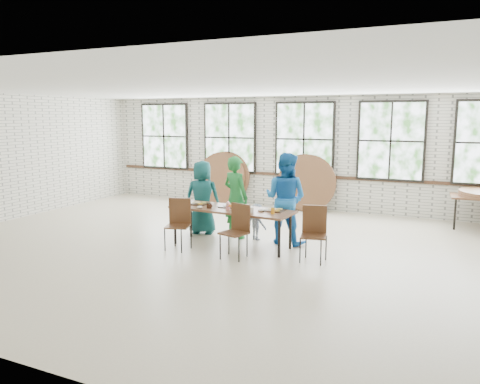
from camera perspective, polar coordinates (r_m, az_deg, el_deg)
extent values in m
plane|color=beige|center=(8.74, -1.11, -7.19)|extent=(12.00, 12.00, 0.00)
plane|color=white|center=(8.40, -1.18, 12.84)|extent=(12.00, 12.00, 0.00)
plane|color=silver|center=(12.62, 7.89, 4.71)|extent=(12.00, 0.00, 12.00)
plane|color=silver|center=(4.87, -25.12, -3.10)|extent=(12.00, 0.00, 12.00)
plane|color=silver|center=(12.31, -27.18, 3.67)|extent=(0.00, 9.00, 9.00)
cube|color=#422819|center=(12.65, 7.79, 1.99)|extent=(11.80, 0.05, 0.08)
cube|color=black|center=(14.46, -9.17, 6.72)|extent=(1.62, 0.05, 1.97)
cube|color=white|center=(14.43, -9.25, 6.71)|extent=(1.50, 0.01, 1.85)
cube|color=black|center=(13.36, -1.27, 6.64)|extent=(1.62, 0.05, 1.97)
cube|color=white|center=(13.32, -1.34, 6.64)|extent=(1.50, 0.01, 1.85)
cube|color=black|center=(12.54, 7.85, 6.40)|extent=(1.62, 0.05, 1.97)
cube|color=white|center=(12.51, 7.80, 6.39)|extent=(1.50, 0.01, 1.85)
cube|color=black|center=(12.08, 17.92, 5.94)|extent=(1.62, 0.05, 1.97)
cube|color=white|center=(12.05, 17.90, 5.93)|extent=(1.50, 0.01, 1.85)
cube|color=brown|center=(8.89, -1.05, -2.14)|extent=(2.45, 0.97, 0.04)
cylinder|color=black|center=(9.23, -7.92, -4.15)|extent=(0.05, 0.05, 0.70)
cylinder|color=black|center=(9.73, -6.01, -3.42)|extent=(0.05, 0.05, 0.70)
cylinder|color=black|center=(8.29, 4.80, -5.62)|extent=(0.05, 0.05, 0.70)
cylinder|color=black|center=(8.84, 6.15, -4.71)|extent=(0.05, 0.05, 0.70)
cube|color=#50301A|center=(8.79, -7.60, -4.15)|extent=(0.52, 0.51, 0.03)
cube|color=#50301A|center=(8.91, -7.33, -2.31)|extent=(0.41, 0.16, 0.50)
cylinder|color=black|center=(8.80, -9.16, -5.71)|extent=(0.02, 0.02, 0.44)
cylinder|color=black|center=(9.07, -7.95, -5.22)|extent=(0.02, 0.02, 0.44)
cylinder|color=black|center=(8.61, -7.16, -6.00)|extent=(0.02, 0.02, 0.44)
cylinder|color=black|center=(8.89, -5.99, -5.49)|extent=(0.02, 0.02, 0.44)
cube|color=#50301A|center=(8.19, -0.78, -5.05)|extent=(0.51, 0.50, 0.03)
cube|color=#50301A|center=(8.28, 0.09, -3.12)|extent=(0.41, 0.14, 0.50)
cylinder|color=black|center=(8.18, -2.44, -6.74)|extent=(0.02, 0.02, 0.44)
cylinder|color=black|center=(8.48, -1.37, -6.17)|extent=(0.02, 0.02, 0.44)
cylinder|color=black|center=(8.03, -0.14, -7.04)|extent=(0.02, 0.02, 0.44)
cylinder|color=black|center=(8.33, 0.86, -6.45)|extent=(0.02, 0.02, 0.44)
cube|color=#50301A|center=(8.10, 8.95, -5.33)|extent=(0.50, 0.48, 0.03)
cube|color=#50301A|center=(8.22, 9.08, -3.32)|extent=(0.42, 0.12, 0.50)
cylinder|color=black|center=(8.05, 7.33, -7.08)|extent=(0.02, 0.02, 0.44)
cylinder|color=black|center=(8.36, 8.04, -6.48)|extent=(0.02, 0.02, 0.44)
cylinder|color=black|center=(7.95, 9.82, -7.34)|extent=(0.02, 0.02, 0.44)
cylinder|color=black|center=(8.27, 10.44, -6.72)|extent=(0.02, 0.02, 0.44)
imported|color=#175058|center=(9.90, -4.60, -0.65)|extent=(0.85, 0.65, 1.56)
imported|color=#228036|center=(9.54, -0.54, -0.63)|extent=(0.71, 0.58, 1.68)
imported|color=#172849|center=(9.44, 2.05, -3.66)|extent=(0.54, 0.43, 0.74)
imported|color=blue|center=(9.12, 5.56, -0.79)|extent=(0.94, 0.77, 1.78)
cylinder|color=black|center=(11.29, 24.73, -2.47)|extent=(0.04, 0.04, 0.70)
cylinder|color=black|center=(11.83, 24.75, -1.97)|extent=(0.04, 0.04, 0.70)
cube|color=black|center=(9.36, -5.29, -1.41)|extent=(0.44, 0.33, 0.02)
cube|color=black|center=(9.02, -1.01, -1.79)|extent=(0.44, 0.33, 0.02)
cube|color=black|center=(8.69, 3.96, -2.23)|extent=(0.44, 0.33, 0.02)
cylinder|color=black|center=(8.91, -3.80, -1.68)|extent=(0.09, 0.09, 0.09)
cube|color=red|center=(8.72, -1.46, -1.86)|extent=(0.07, 0.07, 0.11)
cylinder|color=blue|center=(8.65, 0.69, -1.98)|extent=(0.07, 0.07, 0.10)
cylinder|color=orange|center=(8.39, 4.02, -2.32)|extent=(0.07, 0.07, 0.11)
cylinder|color=white|center=(8.50, 1.10, -2.18)|extent=(0.17, 0.17, 0.10)
ellipsoid|color=white|center=(8.91, -4.92, -1.85)|extent=(0.11, 0.11, 0.05)
ellipsoid|color=white|center=(8.60, 2.59, -2.22)|extent=(0.11, 0.11, 0.05)
cylinder|color=brown|center=(13.35, -1.79, 1.73)|extent=(1.50, 0.29, 1.49)
cylinder|color=brown|center=(13.31, -2.41, 1.70)|extent=(1.50, 0.38, 1.47)
cylinder|color=brown|center=(12.49, 7.86, 1.13)|extent=(1.50, 0.24, 1.49)
cylinder|color=brown|center=(12.36, 8.26, 1.04)|extent=(1.50, 0.28, 1.49)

